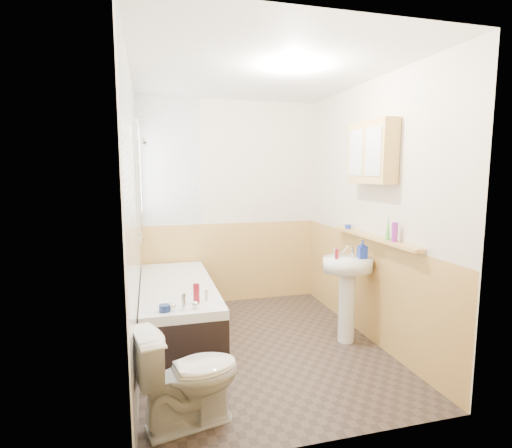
% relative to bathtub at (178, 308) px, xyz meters
% --- Properties ---
extents(floor, '(2.80, 2.80, 0.00)m').
position_rel_bathtub_xyz_m(floor, '(0.73, -0.46, -0.28)').
color(floor, '#302622').
rests_on(floor, ground).
extents(ceiling, '(2.80, 2.80, 0.00)m').
position_rel_bathtub_xyz_m(ceiling, '(0.73, -0.46, 2.22)').
color(ceiling, white).
rests_on(ceiling, ground).
extents(wall_back, '(2.20, 0.02, 2.50)m').
position_rel_bathtub_xyz_m(wall_back, '(0.73, 0.95, 0.97)').
color(wall_back, beige).
rests_on(wall_back, ground).
extents(wall_front, '(2.20, 0.02, 2.50)m').
position_rel_bathtub_xyz_m(wall_front, '(0.73, -1.87, 0.97)').
color(wall_front, beige).
rests_on(wall_front, ground).
extents(wall_left, '(0.02, 2.80, 2.50)m').
position_rel_bathtub_xyz_m(wall_left, '(-0.38, -0.46, 0.97)').
color(wall_left, beige).
rests_on(wall_left, ground).
extents(wall_right, '(0.02, 2.80, 2.50)m').
position_rel_bathtub_xyz_m(wall_right, '(1.84, -0.46, 0.97)').
color(wall_right, beige).
rests_on(wall_right, ground).
extents(wainscot_right, '(0.01, 2.80, 1.00)m').
position_rel_bathtub_xyz_m(wainscot_right, '(1.82, -0.46, 0.22)').
color(wainscot_right, '#DCAD5A').
rests_on(wainscot_right, wall_right).
extents(wainscot_front, '(2.20, 0.01, 1.00)m').
position_rel_bathtub_xyz_m(wainscot_front, '(0.73, -1.85, 0.22)').
color(wainscot_front, '#DCAD5A').
rests_on(wainscot_front, wall_front).
extents(wainscot_back, '(2.20, 0.01, 1.00)m').
position_rel_bathtub_xyz_m(wainscot_back, '(0.73, 0.93, 0.22)').
color(wainscot_back, '#DCAD5A').
rests_on(wainscot_back, wall_back).
extents(tile_cladding_left, '(0.01, 2.80, 2.50)m').
position_rel_bathtub_xyz_m(tile_cladding_left, '(-0.36, -0.46, 0.97)').
color(tile_cladding_left, white).
rests_on(tile_cladding_left, wall_left).
extents(tile_return_back, '(0.75, 0.01, 1.50)m').
position_rel_bathtub_xyz_m(tile_return_back, '(0.01, 0.93, 1.47)').
color(tile_return_back, white).
rests_on(tile_return_back, wall_back).
extents(window, '(0.03, 0.79, 0.99)m').
position_rel_bathtub_xyz_m(window, '(-0.33, 0.49, 1.37)').
color(window, white).
rests_on(window, wall_left).
extents(bathtub, '(0.70, 1.80, 0.68)m').
position_rel_bathtub_xyz_m(bathtub, '(0.00, 0.00, 0.00)').
color(bathtub, black).
rests_on(bathtub, floor).
extents(shower_riser, '(0.10, 0.07, 1.12)m').
position_rel_bathtub_xyz_m(shower_riser, '(-0.31, -0.11, 1.36)').
color(shower_riser, silver).
rests_on(shower_riser, wall_left).
extents(toilet, '(0.75, 0.52, 0.67)m').
position_rel_bathtub_xyz_m(toilet, '(-0.03, -1.46, 0.05)').
color(toilet, white).
rests_on(toilet, floor).
extents(sink, '(0.49, 0.39, 0.94)m').
position_rel_bathtub_xyz_m(sink, '(1.57, -0.56, 0.31)').
color(sink, white).
rests_on(sink, floor).
extents(pine_shelf, '(0.10, 1.36, 0.03)m').
position_rel_bathtub_xyz_m(pine_shelf, '(1.77, -0.65, 0.75)').
color(pine_shelf, '#DCAD5A').
rests_on(pine_shelf, wall_right).
extents(medicine_cabinet, '(0.16, 0.63, 0.57)m').
position_rel_bathtub_xyz_m(medicine_cabinet, '(1.74, -0.62, 1.53)').
color(medicine_cabinet, '#DCAD5A').
rests_on(medicine_cabinet, wall_right).
extents(foam_can, '(0.06, 0.06, 0.17)m').
position_rel_bathtub_xyz_m(foam_can, '(1.77, -0.99, 0.85)').
color(foam_can, purple).
rests_on(foam_can, pine_shelf).
extents(green_bottle, '(0.05, 0.05, 0.22)m').
position_rel_bathtub_xyz_m(green_bottle, '(1.77, -0.88, 0.88)').
color(green_bottle, '#59C647').
rests_on(green_bottle, pine_shelf).
extents(black_jar, '(0.08, 0.08, 0.04)m').
position_rel_bathtub_xyz_m(black_jar, '(1.77, -0.16, 0.79)').
color(black_jar, '#19339E').
rests_on(black_jar, pine_shelf).
extents(soap_bottle, '(0.10, 0.18, 0.08)m').
position_rel_bathtub_xyz_m(soap_bottle, '(1.68, -0.62, 0.59)').
color(soap_bottle, '#19339E').
rests_on(soap_bottle, sink).
extents(clear_bottle, '(0.04, 0.04, 0.10)m').
position_rel_bathtub_xyz_m(clear_bottle, '(1.43, -0.59, 0.60)').
color(clear_bottle, maroon).
rests_on(clear_bottle, sink).
extents(blue_gel, '(0.05, 0.04, 0.17)m').
position_rel_bathtub_xyz_m(blue_gel, '(0.12, -0.67, 0.35)').
color(blue_gel, maroon).
rests_on(blue_gel, bathtub).
extents(cream_jar, '(0.09, 0.09, 0.06)m').
position_rel_bathtub_xyz_m(cream_jar, '(-0.15, -0.79, 0.29)').
color(cream_jar, navy).
rests_on(cream_jar, bathtub).
extents(orange_bottle, '(0.04, 0.04, 0.10)m').
position_rel_bathtub_xyz_m(orange_bottle, '(0.21, -0.61, 0.31)').
color(orange_bottle, silver).
rests_on(orange_bottle, bathtub).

